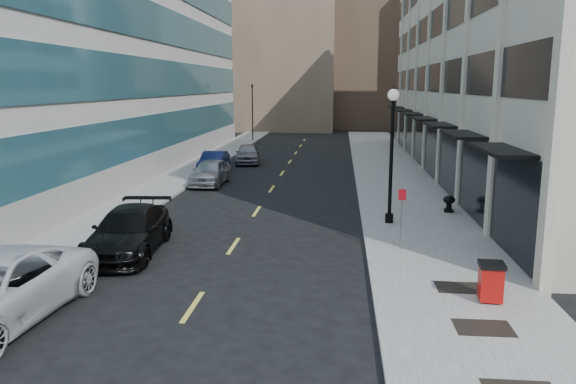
% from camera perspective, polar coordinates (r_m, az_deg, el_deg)
% --- Properties ---
extents(ground, '(160.00, 160.00, 0.00)m').
position_cam_1_polar(ground, '(14.32, -11.77, -14.39)').
color(ground, black).
rests_on(ground, ground).
extents(sidewalk_right, '(5.00, 80.00, 0.15)m').
position_cam_1_polar(sidewalk_right, '(33.09, 11.33, 0.22)').
color(sidewalk_right, gray).
rests_on(sidewalk_right, ground).
extents(sidewalk_left, '(3.00, 80.00, 0.15)m').
position_cam_1_polar(sidewalk_left, '(34.53, -12.44, 0.62)').
color(sidewalk_left, gray).
rests_on(sidewalk_left, ground).
extents(building_right, '(15.30, 46.50, 18.25)m').
position_cam_1_polar(building_right, '(41.52, 24.24, 13.98)').
color(building_right, beige).
rests_on(building_right, ground).
extents(building_left, '(16.14, 46.00, 20.00)m').
position_cam_1_polar(building_left, '(44.30, -22.26, 15.16)').
color(building_left, silver).
rests_on(building_left, ground).
extents(skyline_tan_near, '(14.00, 18.00, 28.00)m').
position_cam_1_polar(skyline_tan_near, '(81.14, -0.35, 16.46)').
color(skyline_tan_near, '#7B6850').
rests_on(skyline_tan_near, ground).
extents(skyline_brown, '(12.00, 16.00, 34.00)m').
position_cam_1_polar(skyline_brown, '(85.16, 8.41, 18.11)').
color(skyline_brown, brown).
rests_on(skyline_brown, ground).
extents(skyline_tan_far, '(12.00, 14.00, 22.00)m').
position_cam_1_polar(skyline_tan_far, '(92.26, -6.09, 13.85)').
color(skyline_tan_far, '#7B6850').
rests_on(skyline_tan_far, ground).
extents(skyline_stone, '(10.00, 14.00, 20.00)m').
position_cam_1_polar(skyline_stone, '(79.69, 15.89, 13.28)').
color(skyline_stone, beige).
rests_on(skyline_stone, ground).
extents(grate_mid, '(1.40, 1.00, 0.01)m').
position_cam_1_polar(grate_mid, '(15.03, 19.24, -12.89)').
color(grate_mid, black).
rests_on(grate_mid, sidewalk_right).
extents(grate_far, '(1.40, 1.00, 0.01)m').
position_cam_1_polar(grate_far, '(17.57, 17.08, -9.27)').
color(grate_far, black).
rests_on(grate_far, sidewalk_right).
extents(road_centerline, '(0.15, 68.20, 0.01)m').
position_cam_1_polar(road_centerline, '(30.23, -2.36, -0.70)').
color(road_centerline, '#D8CC4C').
rests_on(road_centerline, ground).
extents(traffic_signal, '(0.66, 0.66, 6.98)m').
position_cam_1_polar(traffic_signal, '(61.10, -3.66, 10.50)').
color(traffic_signal, black).
rests_on(traffic_signal, ground).
extents(car_black_pickup, '(2.72, 5.79, 1.63)m').
position_cam_1_polar(car_black_pickup, '(21.22, -15.84, -3.86)').
color(car_black_pickup, black).
rests_on(car_black_pickup, ground).
extents(car_silver_sedan, '(1.99, 4.69, 1.58)m').
position_cam_1_polar(car_silver_sedan, '(34.68, -7.91, 2.01)').
color(car_silver_sedan, '#9EA1A6').
rests_on(car_silver_sedan, ground).
extents(car_blue_sedan, '(1.63, 4.46, 1.46)m').
position_cam_1_polar(car_blue_sedan, '(39.60, -7.55, 3.02)').
color(car_blue_sedan, navy).
rests_on(car_blue_sedan, ground).
extents(car_grey_sedan, '(2.43, 4.73, 1.54)m').
position_cam_1_polar(car_grey_sedan, '(43.98, -4.12, 3.91)').
color(car_grey_sedan, gray).
rests_on(car_grey_sedan, ground).
extents(trash_bin, '(0.73, 0.80, 1.11)m').
position_cam_1_polar(trash_bin, '(16.61, 19.91, -8.46)').
color(trash_bin, '#A20D0A').
rests_on(trash_bin, sidewalk_right).
extents(lamppost, '(0.49, 0.49, 5.87)m').
position_cam_1_polar(lamppost, '(24.27, 10.50, 4.85)').
color(lamppost, black).
rests_on(lamppost, sidewalk_right).
extents(sign_post, '(0.27, 0.14, 2.40)m').
position_cam_1_polar(sign_post, '(20.51, 11.48, -1.64)').
color(sign_post, slate).
rests_on(sign_post, sidewalk_right).
extents(urn_planter, '(0.56, 0.56, 0.78)m').
position_cam_1_polar(urn_planter, '(27.47, 16.04, -0.98)').
color(urn_planter, black).
rests_on(urn_planter, sidewalk_right).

